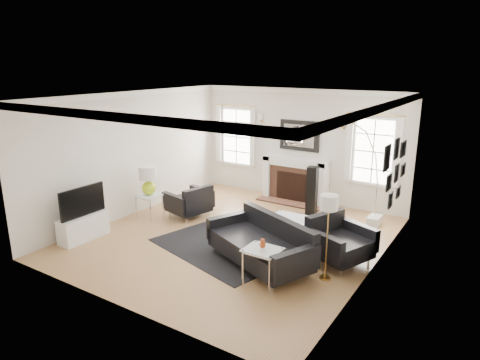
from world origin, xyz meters
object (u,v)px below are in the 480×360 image
Objects in this scene: fireplace at (295,180)px; armchair_left at (190,202)px; armchair_right at (338,242)px; arc_floor_lamp at (337,169)px; sofa at (263,244)px; coffee_table at (289,221)px; gourd_lamp at (148,178)px.

fireplace is 2.77m from armchair_left.
armchair_left is at bearing 173.94° from armchair_right.
arc_floor_lamp is (-0.63, 1.52, 0.92)m from armchair_right.
armchair_right is (1.06, 0.79, 0.01)m from sofa.
coffee_table is 0.36× the size of arc_floor_lamp.
armchair_right is 1.91× the size of gourd_lamp.
armchair_left is 1.25× the size of coffee_table.
armchair_right reaches higher than sofa.
coffee_table is (-1.19, 0.51, -0.03)m from armchair_right.
sofa is 0.94× the size of arc_floor_lamp.
armchair_right is 1.48× the size of coffee_table.
sofa is at bearing -72.95° from fireplace.
gourd_lamp is (-3.28, 0.61, 0.56)m from sofa.
armchair_right is 1.30m from coffee_table.
coffee_table is at bearing 12.36° from gourd_lamp.
gourd_lamp is 0.27× the size of arc_floor_lamp.
coffee_table is (0.94, -2.21, -0.20)m from fireplace.
arc_floor_lamp is at bearing 79.53° from sofa.
fireplace is 3.46m from armchair_right.
coffee_table is at bearing -119.08° from arc_floor_lamp.
fireplace is 2.59× the size of gourd_lamp.
gourd_lamp is at bearing -127.24° from fireplace.
fireplace is 2.06m from arc_floor_lamp.
gourd_lamp reaches higher than armchair_left.
armchair_left is 1.08m from gourd_lamp.
armchair_right is 4.38m from gourd_lamp.
fireplace is 1.60× the size of armchair_left.
arc_floor_lamp is (3.70, 1.69, 0.37)m from gourd_lamp.
gourd_lamp is (-3.14, -0.69, 0.58)m from coffee_table.
sofa is 1.79× the size of armchair_right.
armchair_left is at bearing 155.36° from sofa.
fireplace is 3.67m from sofa.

